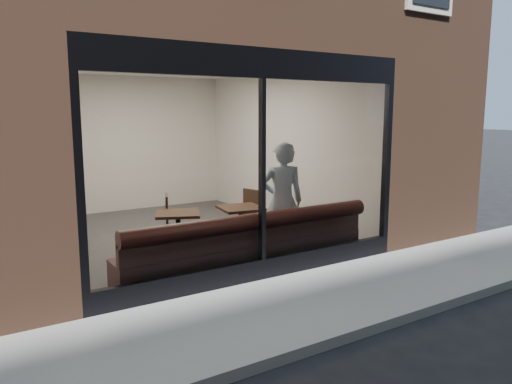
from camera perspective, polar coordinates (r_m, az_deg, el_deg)
ground at (r=5.74m, az=12.49°, el=-15.33°), size 120.00×120.00×0.00m
sidewalk_near at (r=6.42m, az=6.00°, el=-12.40°), size 40.00×2.00×0.01m
kerb_near at (r=5.69m, az=12.88°, el=-14.93°), size 40.00×0.10×0.12m
host_building_pier_right at (r=13.87m, az=-0.00°, el=6.02°), size 2.50×12.00×3.20m
host_building_backfill at (r=15.13m, az=-18.52°, el=5.81°), size 5.00×6.00×3.20m
cafe_floor at (r=9.71m, az=-9.04°, el=-4.91°), size 6.00×6.00×0.00m
cafe_ceiling at (r=9.46m, az=-9.53°, el=14.07°), size 6.00×6.00×0.00m
cafe_wall_back at (r=12.24m, az=-14.95°, el=5.29°), size 5.00×0.00×5.00m
cafe_wall_left at (r=8.76m, az=-24.38°, el=3.36°), size 0.00×6.00×6.00m
cafe_wall_right at (r=10.69m, az=3.08°, el=5.07°), size 0.00×6.00×6.00m
storefront_kick at (r=7.17m, az=0.68°, el=-8.80°), size 5.00×0.10×0.30m
storefront_header at (r=6.85m, az=0.73°, el=14.52°), size 5.00×0.10×0.40m
storefront_mullion at (r=6.87m, az=0.70°, el=2.38°), size 0.06×0.10×2.50m
storefront_glass at (r=6.84m, az=0.84°, el=2.36°), size 4.80×0.00×4.80m
banquette at (r=7.47m, az=-1.03°, el=-7.46°), size 4.00×0.55×0.45m
person at (r=7.98m, az=3.00°, el=-1.06°), size 0.81×0.69×1.89m
cafe_table_left at (r=8.12m, az=-8.92°, el=-2.46°), size 0.91×0.91×0.04m
cafe_table_right at (r=8.49m, az=-1.75°, el=-1.85°), size 0.80×0.80×0.04m
cafe_chair_left at (r=8.81m, az=-11.31°, el=-4.94°), size 0.57×0.57×0.04m
cafe_chair_right at (r=9.18m, az=-1.33°, el=-4.20°), size 0.50×0.50×0.04m
wall_poster at (r=7.69m, az=-22.85°, el=2.87°), size 0.02×0.56×0.75m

